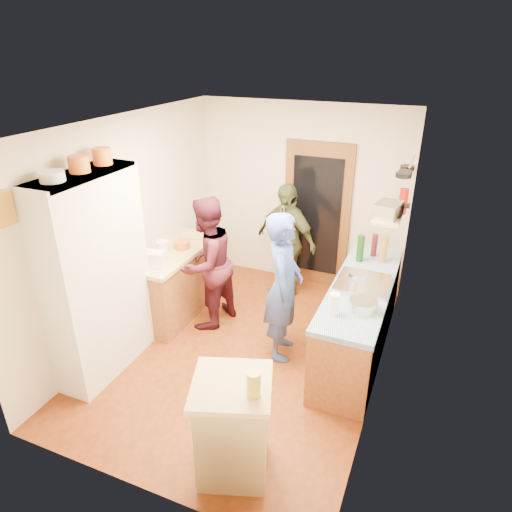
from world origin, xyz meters
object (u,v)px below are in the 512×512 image
Objects in this scene: person_left at (211,263)px; person_back at (286,241)px; person_hob at (286,288)px; hutch_body at (97,277)px; island_base at (233,429)px; right_counter_base at (359,320)px.

person_left is 1.03× the size of person_back.
person_back is (-0.46, 1.32, -0.05)m from person_hob.
person_left is 1.21m from person_back.
hutch_body is 1.41m from person_left.
hutch_body is 2.61m from person_back.
hutch_body reaches higher than island_base.
island_base is at bearing -107.29° from right_counter_base.
hutch_body is 1.27× the size of person_hob.
right_counter_base is 1.31× the size of person_left.
right_counter_base is at bearing 27.47° from hutch_body.
right_counter_base is (2.50, 1.30, -0.68)m from hutch_body.
hutch_body reaches higher than person_hob.
hutch_body is 1.00× the size of right_counter_base.
person_hob reaches higher than island_base.
island_base reaches higher than right_counter_base.
island_base is 0.51× the size of person_left.
island_base is at bearing -21.10° from hutch_body.
island_base is 1.71m from person_hob.
island_base is 0.53× the size of person_back.
person_hob reaches higher than person_left.
person_hob is at bearing -154.14° from right_counter_base.
hutch_body is 2.90m from right_counter_base.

